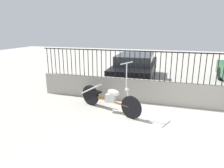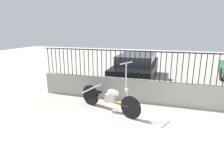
# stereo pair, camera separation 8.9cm
# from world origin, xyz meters

# --- Properties ---
(ground_plane) EXTENTS (40.00, 40.00, 0.00)m
(ground_plane) POSITION_xyz_m (0.00, 0.00, 0.00)
(ground_plane) COLOR #ADA89E
(low_wall) EXTENTS (10.58, 0.18, 0.78)m
(low_wall) POSITION_xyz_m (0.00, 2.26, 0.39)
(low_wall) COLOR #9E998E
(low_wall) RESTS_ON ground_plane
(fence_railing) EXTENTS (10.58, 0.04, 0.95)m
(fence_railing) POSITION_xyz_m (0.00, 2.26, 1.39)
(fence_railing) COLOR black
(fence_railing) RESTS_ON low_wall
(motorcycle_orange) EXTENTS (2.15, 1.04, 1.56)m
(motorcycle_orange) POSITION_xyz_m (-2.54, 1.25, 0.41)
(motorcycle_orange) COLOR black
(motorcycle_orange) RESTS_ON ground_plane
(car_black) EXTENTS (1.90, 4.59, 1.28)m
(car_black) POSITION_xyz_m (-2.37, 5.09, 0.66)
(car_black) COLOR black
(car_black) RESTS_ON ground_plane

